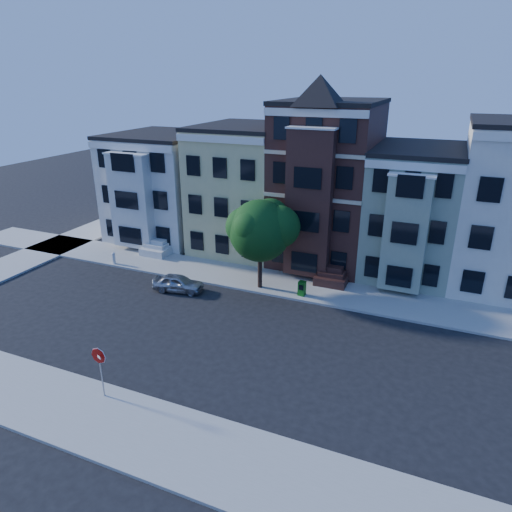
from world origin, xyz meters
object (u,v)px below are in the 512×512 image
at_px(fire_hydrant, 114,259).
at_px(stop_sign, 101,369).
at_px(newspaper_box, 302,288).
at_px(street_tree, 260,235).
at_px(parked_car, 178,283).

bearing_deg(fire_hydrant, stop_sign, -52.54).
distance_m(fire_hydrant, stop_sign, 16.51).
bearing_deg(stop_sign, newspaper_box, 91.64).
bearing_deg(street_tree, fire_hydrant, -177.67).
bearing_deg(fire_hydrant, street_tree, 2.33).
relative_size(street_tree, newspaper_box, 7.68).
relative_size(parked_car, newspaper_box, 3.51).
bearing_deg(street_tree, parked_car, -153.68).
distance_m(parked_car, newspaper_box, 8.50).
bearing_deg(stop_sign, parked_car, 127.65).
bearing_deg(street_tree, newspaper_box, -2.00).
relative_size(parked_car, stop_sign, 1.22).
distance_m(newspaper_box, fire_hydrant, 15.26).
relative_size(newspaper_box, fire_hydrant, 1.35).
distance_m(parked_car, stop_sign, 11.49).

